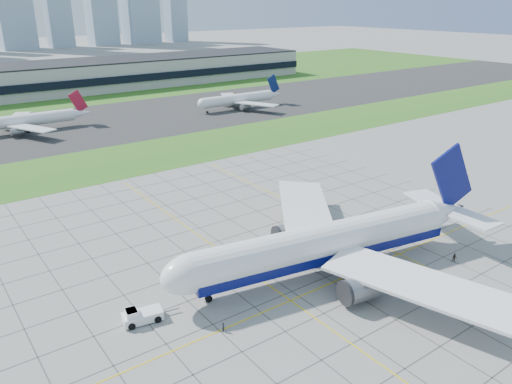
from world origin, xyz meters
The scene contains 12 objects.
ground centered at (0.00, 0.00, 0.00)m, with size 1400.00×1400.00×0.00m, color gray.
grass_median centered at (0.00, 90.00, 0.02)m, with size 700.00×35.00×0.04m, color #2E601B.
asphalt_taxiway centered at (0.00, 145.00, 0.03)m, with size 700.00×75.00×0.04m, color #383838.
grass_far centered at (0.00, 255.00, 0.02)m, with size 700.00×145.00×0.04m, color #2E601B.
apron_markings centered at (0.43, 11.09, 0.02)m, with size 120.00×130.00×0.03m.
terminal centered at (40.00, 229.87, 7.89)m, with size 260.00×43.00×15.80m.
airliner centered at (1.55, 1.78, 5.75)m, with size 66.33×66.65×21.02m.
pushback_tug centered at (-32.72, 7.28, 1.11)m, with size 9.09×4.01×2.50m.
crew_near centered at (-23.62, -2.47, 0.79)m, with size 0.57×0.38×1.57m, color black.
crew_far centered at (23.88, -10.40, 0.93)m, with size 0.91×0.71×1.86m, color black.
distant_jet_1 centered at (-20.83, 146.61, 4.49)m, with size 49.76×42.66×14.08m.
distant_jet_2 centered at (72.91, 135.24, 4.49)m, with size 43.23×42.66×14.08m.
Camera 1 is at (-56.77, -56.43, 47.01)m, focal length 35.00 mm.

